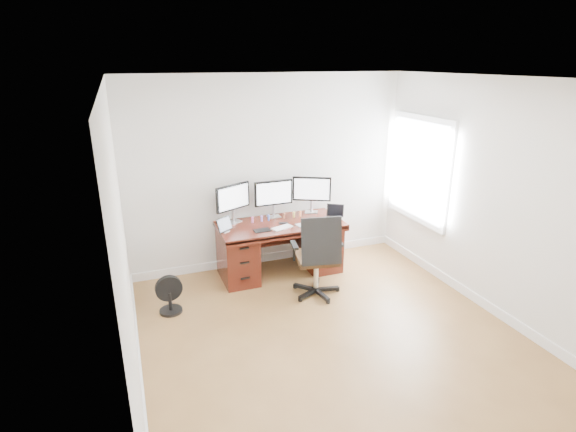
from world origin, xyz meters
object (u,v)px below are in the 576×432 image
object	(u,v)px
office_chair	(317,269)
floor_fan	(170,295)
desk	(280,246)
monitor_center	(274,194)
keyboard	(282,228)

from	to	relation	value
office_chair	floor_fan	xyz separation A→B (m)	(-1.80, 0.25, -0.14)
desk	office_chair	xyz separation A→B (m)	(0.22, -0.80, -0.04)
floor_fan	monitor_center	bearing A→B (deg)	23.62
monitor_center	keyboard	world-z (taller)	monitor_center
office_chair	keyboard	world-z (taller)	office_chair
desk	monitor_center	distance (m)	0.72
office_chair	floor_fan	bearing A→B (deg)	-176.99
floor_fan	monitor_center	distance (m)	1.97
desk	keyboard	distance (m)	0.42
floor_fan	keyboard	world-z (taller)	keyboard
floor_fan	monitor_center	xyz separation A→B (m)	(1.58, 0.79, 0.86)
monitor_center	floor_fan	bearing A→B (deg)	-154.25
desk	monitor_center	world-z (taller)	monitor_center
office_chair	monitor_center	world-z (taller)	monitor_center
office_chair	floor_fan	size ratio (longest dim) A/B	2.39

